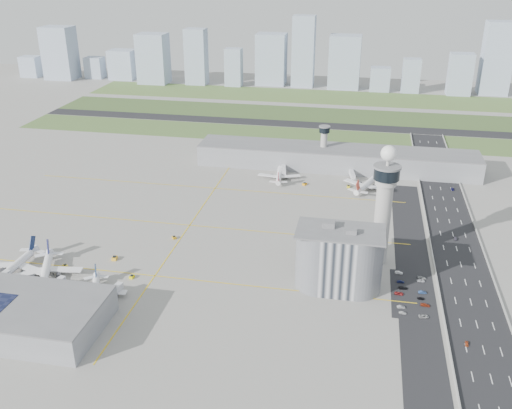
% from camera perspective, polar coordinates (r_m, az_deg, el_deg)
% --- Properties ---
extents(ground, '(1000.00, 1000.00, 0.00)m').
position_cam_1_polar(ground, '(311.88, -1.24, -5.09)').
color(ground, '#9D9A92').
extents(grass_strip_0, '(480.00, 50.00, 0.08)m').
position_cam_1_polar(grass_strip_0, '(520.06, 1.87, 7.02)').
color(grass_strip_0, '#465E2C').
rests_on(grass_strip_0, ground).
extents(grass_strip_1, '(480.00, 60.00, 0.08)m').
position_cam_1_polar(grass_strip_1, '(591.42, 3.07, 9.09)').
color(grass_strip_1, '#3C5729').
rests_on(grass_strip_1, ground).
extents(grass_strip_2, '(480.00, 70.00, 0.08)m').
position_cam_1_polar(grass_strip_2, '(668.41, 4.07, 10.81)').
color(grass_strip_2, '#496A32').
rests_on(grass_strip_2, ground).
extents(runway, '(480.00, 22.00, 0.10)m').
position_cam_1_polar(runway, '(555.13, 2.50, 8.11)').
color(runway, black).
rests_on(runway, ground).
extents(highway, '(28.00, 500.00, 0.10)m').
position_cam_1_polar(highway, '(311.33, 20.08, -6.74)').
color(highway, black).
rests_on(highway, ground).
extents(barrier_left, '(0.60, 500.00, 1.20)m').
position_cam_1_polar(barrier_left, '(308.85, 17.53, -6.50)').
color(barrier_left, '#9E9E99').
rests_on(barrier_left, ground).
extents(barrier_right, '(0.60, 500.00, 1.20)m').
position_cam_1_polar(barrier_right, '(313.89, 22.62, -6.80)').
color(barrier_right, '#9E9E99').
rests_on(barrier_right, ground).
extents(landside_road, '(18.00, 260.00, 0.08)m').
position_cam_1_polar(landside_road, '(299.21, 15.58, -7.41)').
color(landside_road, black).
rests_on(landside_road, ground).
extents(parking_lot, '(20.00, 44.00, 0.10)m').
position_cam_1_polar(parking_lot, '(288.78, 15.32, -8.61)').
color(parking_lot, black).
rests_on(parking_lot, ground).
extents(taxiway_line_h_0, '(260.00, 0.60, 0.01)m').
position_cam_1_polar(taxiway_line_h_0, '(297.50, -10.09, -7.04)').
color(taxiway_line_h_0, yellow).
rests_on(taxiway_line_h_0, ground).
extents(taxiway_line_h_1, '(260.00, 0.60, 0.01)m').
position_cam_1_polar(taxiway_line_h_1, '(347.07, -6.66, -2.08)').
color(taxiway_line_h_1, yellow).
rests_on(taxiway_line_h_1, ground).
extents(taxiway_line_h_2, '(260.00, 0.60, 0.01)m').
position_cam_1_polar(taxiway_line_h_2, '(399.51, -4.12, 1.62)').
color(taxiway_line_h_2, yellow).
rests_on(taxiway_line_h_2, ground).
extents(taxiway_line_v, '(0.60, 260.00, 0.01)m').
position_cam_1_polar(taxiway_line_v, '(347.07, -6.66, -2.08)').
color(taxiway_line_v, yellow).
rests_on(taxiway_line_v, ground).
extents(control_tower, '(14.00, 14.00, 64.50)m').
position_cam_1_polar(control_tower, '(298.19, 12.69, 0.37)').
color(control_tower, '#ADAAA5').
rests_on(control_tower, ground).
extents(secondary_tower, '(8.60, 8.60, 31.90)m').
position_cam_1_polar(secondary_tower, '(437.81, 6.80, 6.16)').
color(secondary_tower, '#ADAAA5').
rests_on(secondary_tower, ground).
extents(admin_building, '(42.00, 24.00, 33.50)m').
position_cam_1_polar(admin_building, '(279.67, 8.28, -5.43)').
color(admin_building, '#B2B2B7').
rests_on(admin_building, ground).
extents(terminal_pier, '(210.00, 32.00, 15.80)m').
position_cam_1_polar(terminal_pier, '(438.80, 8.01, 4.63)').
color(terminal_pier, gray).
rests_on(terminal_pier, ground).
extents(near_terminal, '(84.00, 42.00, 13.00)m').
position_cam_1_polar(near_terminal, '(276.68, -23.55, -9.90)').
color(near_terminal, gray).
rests_on(near_terminal, ground).
extents(airplane_near_a, '(36.74, 42.99, 11.87)m').
position_cam_1_polar(airplane_near_a, '(317.56, -23.18, -5.42)').
color(airplane_near_a, white).
rests_on(airplane_near_a, ground).
extents(airplane_near_b, '(50.85, 54.14, 12.05)m').
position_cam_1_polar(airplane_near_b, '(307.15, -20.37, -5.94)').
color(airplane_near_b, white).
rests_on(airplane_near_b, ground).
extents(airplane_near_c, '(41.68, 44.63, 10.02)m').
position_cam_1_polar(airplane_near_c, '(282.76, -15.89, -8.25)').
color(airplane_near_c, white).
rests_on(airplane_near_c, ground).
extents(airplane_far_a, '(35.18, 40.06, 10.31)m').
position_cam_1_polar(airplane_far_a, '(415.23, 2.34, 3.31)').
color(airplane_far_a, white).
rests_on(airplane_far_a, ground).
extents(airplane_far_b, '(47.09, 50.62, 11.45)m').
position_cam_1_polar(airplane_far_b, '(404.71, 11.12, 2.39)').
color(airplane_far_b, white).
rests_on(airplane_far_b, ground).
extents(jet_bridge_near_1, '(5.39, 14.31, 5.70)m').
position_cam_1_polar(jet_bridge_near_1, '(290.39, -20.35, -8.49)').
color(jet_bridge_near_1, silver).
rests_on(jet_bridge_near_1, ground).
extents(jet_bridge_near_2, '(5.39, 14.31, 5.70)m').
position_cam_1_polar(jet_bridge_near_2, '(276.96, -14.94, -9.40)').
color(jet_bridge_near_2, silver).
rests_on(jet_bridge_near_2, ground).
extents(jet_bridge_far_0, '(5.39, 14.31, 5.70)m').
position_cam_1_polar(jet_bridge_far_0, '(428.84, 2.76, 3.66)').
color(jet_bridge_far_0, silver).
rests_on(jet_bridge_far_0, ground).
extents(jet_bridge_far_1, '(5.39, 14.31, 5.70)m').
position_cam_1_polar(jet_bridge_far_1, '(425.10, 9.45, 3.17)').
color(jet_bridge_far_1, silver).
rests_on(jet_bridge_far_1, ground).
extents(tug_0, '(3.53, 3.35, 1.69)m').
position_cam_1_polar(tug_0, '(316.39, -18.55, -5.83)').
color(tug_0, yellow).
rests_on(tug_0, ground).
extents(tug_1, '(2.76, 3.77, 2.07)m').
position_cam_1_polar(tug_1, '(316.36, -13.97, -5.20)').
color(tug_1, yellow).
rests_on(tug_1, ground).
extents(tug_2, '(2.29, 3.05, 1.64)m').
position_cam_1_polar(tug_2, '(297.63, -12.31, -7.05)').
color(tug_2, yellow).
rests_on(tug_2, ground).
extents(tug_3, '(3.27, 3.38, 1.63)m').
position_cam_1_polar(tug_3, '(332.09, -8.19, -3.27)').
color(tug_3, '#CE9211').
rests_on(tug_3, ground).
extents(tug_4, '(3.40, 3.80, 1.83)m').
position_cam_1_polar(tug_4, '(405.46, 4.89, 2.08)').
color(tug_4, orange).
rests_on(tug_4, ground).
extents(tug_5, '(2.24, 3.20, 1.83)m').
position_cam_1_polar(tug_5, '(404.95, 9.22, 1.82)').
color(tug_5, gold).
rests_on(tug_5, ground).
extents(car_lot_0, '(3.55, 1.70, 1.17)m').
position_cam_1_polar(car_lot_0, '(273.11, 14.45, -10.43)').
color(car_lot_0, silver).
rests_on(car_lot_0, ground).
extents(car_lot_1, '(3.90, 1.77, 1.24)m').
position_cam_1_polar(car_lot_1, '(276.81, 14.30, -9.89)').
color(car_lot_1, gray).
rests_on(car_lot_1, ground).
extents(car_lot_2, '(4.48, 2.35, 1.20)m').
position_cam_1_polar(car_lot_2, '(286.48, 14.11, -8.62)').
color(car_lot_2, maroon).
rests_on(car_lot_2, ground).
extents(car_lot_3, '(4.51, 2.14, 1.27)m').
position_cam_1_polar(car_lot_3, '(291.26, 14.49, -8.07)').
color(car_lot_3, black).
rests_on(car_lot_3, ground).
extents(car_lot_4, '(3.81, 1.70, 1.27)m').
position_cam_1_polar(car_lot_4, '(296.06, 14.27, -7.48)').
color(car_lot_4, '#161D4F').
rests_on(car_lot_4, ground).
extents(car_lot_5, '(4.05, 1.76, 1.30)m').
position_cam_1_polar(car_lot_5, '(303.53, 14.09, -6.62)').
color(car_lot_5, white).
rests_on(car_lot_5, ground).
extents(car_lot_6, '(4.78, 2.70, 1.26)m').
position_cam_1_polar(car_lot_6, '(273.04, 16.42, -10.68)').
color(car_lot_6, '#A8A8A8').
rests_on(car_lot_6, ground).
extents(car_lot_7, '(4.51, 2.20, 1.26)m').
position_cam_1_polar(car_lot_7, '(281.13, 16.57, -9.60)').
color(car_lot_7, maroon).
rests_on(car_lot_7, ground).
extents(car_lot_8, '(3.38, 1.67, 1.11)m').
position_cam_1_polar(car_lot_8, '(285.52, 16.17, -9.01)').
color(car_lot_8, black).
rests_on(car_lot_8, ground).
extents(car_lot_9, '(4.00, 1.78, 1.28)m').
position_cam_1_polar(car_lot_9, '(290.25, 16.30, -8.42)').
color(car_lot_9, navy).
rests_on(car_lot_9, ground).
extents(car_lot_10, '(4.09, 2.20, 1.09)m').
position_cam_1_polar(car_lot_10, '(299.62, 16.18, -7.33)').
color(car_lot_10, silver).
rests_on(car_lot_10, ground).
extents(car_lot_11, '(4.56, 2.29, 1.27)m').
position_cam_1_polar(car_lot_11, '(302.01, 16.26, -7.06)').
color(car_lot_11, '#9C9D9E').
rests_on(car_lot_11, ground).
extents(car_hw_0, '(1.72, 3.52, 1.15)m').
position_cam_1_polar(car_hw_0, '(262.01, 20.32, -12.92)').
color(car_hw_0, '#B4471E').
rests_on(car_hw_0, ground).
extents(car_hw_1, '(1.53, 3.92, 1.27)m').
position_cam_1_polar(car_hw_1, '(347.28, 19.30, -3.23)').
color(car_hw_1, black).
rests_on(car_hw_1, ground).
extents(car_hw_2, '(2.18, 4.31, 1.17)m').
position_cam_1_polar(car_hw_2, '(418.59, 19.06, 1.47)').
color(car_hw_2, '#12114E').
rests_on(car_hw_2, ground).
extents(car_hw_4, '(2.01, 3.93, 1.28)m').
position_cam_1_polar(car_hw_4, '(474.70, 16.41, 4.44)').
color(car_hw_4, '#9CA3AB').
rests_on(car_hw_4, ground).
extents(skyline_bldg_0, '(24.05, 19.24, 26.50)m').
position_cam_1_polar(skyline_bldg_0, '(826.47, -21.58, 12.71)').
color(skyline_bldg_0, '#9EADC1').
rests_on(skyline_bldg_0, ground).
extents(skyline_bldg_1, '(37.63, 30.10, 65.60)m').
position_cam_1_polar(skyline_bldg_1, '(796.20, -19.02, 14.14)').
color(skyline_bldg_1, '#9EADC1').
rests_on(skyline_bldg_1, ground).
extents(skyline_bldg_2, '(22.81, 18.25, 26.79)m').
position_cam_1_polar(skyline_bldg_2, '(791.62, -15.80, 13.04)').
color(skyline_bldg_2, '#9EADC1').
rests_on(skyline_bldg_2, ground).
extents(skyline_bldg_3, '(32.30, 25.84, 36.93)m').
position_cam_1_polar(skyline_bldg_3, '(775.47, -13.17, 13.48)').
color(skyline_bldg_3, '#9EADC1').
rests_on(skyline_bldg_3, ground).
extents(skyline_bldg_4, '(35.81, 28.65, 60.36)m').
position_cam_1_polar(skyline_bldg_4, '(740.57, -10.24, 14.17)').
color(skyline_bldg_4, '#9EADC1').
rests_on(skyline_bldg_4, ground).
extents(skyline_bldg_5, '(25.49, 20.39, 66.89)m').
position_cam_1_polar(skyline_bldg_5, '(726.70, -5.99, 14.49)').
color(skyline_bldg_5, '#9EADC1').
rests_on(skyline_bldg_5, ground).
extents(skyline_bldg_6, '(20.04, 16.03, 45.20)m').
position_cam_1_polar(skyline_bldg_6, '(714.68, -2.25, 13.55)').
color(skyline_bldg_6, '#9EADC1').
rests_on(skyline_bldg_6, ground).
extents(skyline_bldg_7, '(35.76, 28.61, 61.22)m').
position_cam_1_polar(skyline_bldg_7, '(723.20, 1.54, 14.33)').
color(skyline_bldg_7, '#9EADC1').
rests_on(skyline_bldg_7, ground).
extents(skyline_bldg_8, '(26.33, 21.06, 83.39)m').
position_cam_1_polar(skyline_bldg_8, '(710.72, 4.77, 14.99)').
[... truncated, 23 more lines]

